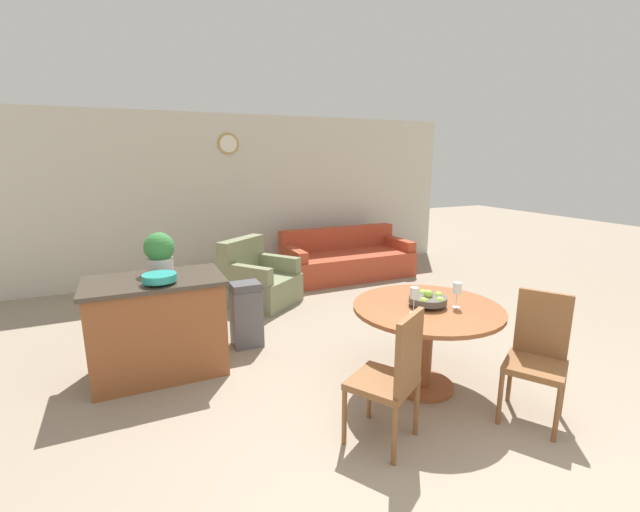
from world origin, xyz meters
The scene contains 14 objects.
ground_plane centered at (0.00, 0.00, 0.00)m, with size 24.00×24.00×0.00m, color gray.
wall_back centered at (0.00, 5.38, 1.35)m, with size 8.00×0.09×2.70m.
dining_table centered at (0.47, 0.94, 0.59)m, with size 1.27×1.27×0.77m.
dining_chair_near_left centered at (-0.23, 0.42, 0.55)m, with size 0.58×0.58×1.00m.
dining_chair_near_right centered at (0.99, 0.25, 0.55)m, with size 0.58×0.58×1.00m.
fruit_bowl centered at (0.47, 0.94, 0.83)m, with size 0.32×0.32×0.15m.
wine_glass_left centered at (0.25, 0.85, 0.93)m, with size 0.07×0.07×0.22m.
wine_glass_right centered at (0.67, 0.81, 0.93)m, with size 0.07×0.07×0.22m.
kitchen_island centered at (-1.63, 2.22, 0.47)m, with size 1.22×0.75×0.93m.
teal_bowl centered at (-1.59, 2.03, 0.98)m, with size 0.29×0.29×0.09m.
potted_plant centered at (-1.55, 2.40, 1.13)m, with size 0.28×0.28×0.39m.
trash_bin centered at (-0.72, 2.46, 0.35)m, with size 0.31×0.26×0.71m.
couch centered at (1.58, 4.51, 0.28)m, with size 2.16×1.00×0.80m.
armchair centered at (-0.20, 3.76, 0.30)m, with size 1.17×1.18×0.90m.
Camera 1 is at (-1.81, -1.82, 2.01)m, focal length 24.00 mm.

